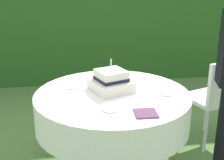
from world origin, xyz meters
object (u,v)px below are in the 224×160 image
Objects in this scene: cake_table at (112,109)px; serving_plate_left at (165,94)px; napkin_stack at (146,113)px; serving_plate_far at (110,109)px; serving_plate_near at (75,87)px; wedding_cake at (112,81)px; garden_chair at (215,94)px.

serving_plate_left is at bearing -12.78° from cake_table.
napkin_stack is (0.16, -0.41, 0.14)m from cake_table.
cake_table is 0.44m from serving_plate_left.
serving_plate_far reaches higher than napkin_stack.
serving_plate_near is 0.97× the size of serving_plate_left.
wedding_cake is 3.47× the size of serving_plate_near.
serving_plate_left is at bearing -148.89° from garden_chair.
serving_plate_near reaches higher than napkin_stack.
serving_plate_near is 0.53m from serving_plate_far.
wedding_cake is 0.43m from serving_plate_left.
wedding_cake reaches higher than napkin_stack.
napkin_stack is at bearing -127.41° from serving_plate_left.
wedding_cake is (0.01, 0.07, 0.21)m from cake_table.
wedding_cake is at bearing -18.58° from serving_plate_near.
serving_plate_left reaches higher than napkin_stack.
garden_chair is (1.05, 0.30, -0.06)m from cake_table.
garden_chair is at bearing 15.81° from cake_table.
napkin_stack is (0.22, -0.10, -0.00)m from serving_plate_far.
napkin_stack is 1.16m from garden_chair.
serving_plate_far and serving_plate_left have the same top height.
serving_plate_far is at bearing -155.03° from serving_plate_left.
serving_plate_far is 0.81× the size of napkin_stack.
serving_plate_far is 0.52m from serving_plate_left.
wedding_cake reaches higher than garden_chair.
garden_chair reaches higher than napkin_stack.
garden_chair reaches higher than cake_table.
wedding_cake is 0.32m from serving_plate_near.
serving_plate_left is (0.47, 0.22, 0.00)m from serving_plate_far.
serving_plate_left is 0.74× the size of napkin_stack.
serving_plate_near and serving_plate_far have the same top height.
serving_plate_near is at bearing 161.42° from wedding_cake.
wedding_cake is at bearing 107.46° from napkin_stack.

